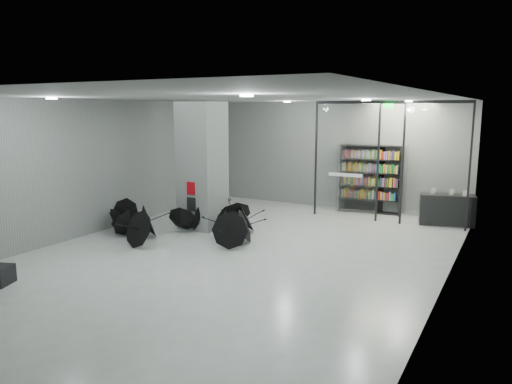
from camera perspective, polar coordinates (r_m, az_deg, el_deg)
The scene contains 9 objects.
room at distance 12.12m, azimuth -2.20°, elevation 5.55°, with size 14.00×14.02×4.01m.
column at distance 15.23m, azimuth -6.36°, elevation 3.19°, with size 1.20×1.20×4.00m, color slate.
fire_cabinet at distance 14.83m, azimuth -7.69°, elevation 0.44°, with size 0.28×0.04×0.38m, color #A50A07.
info_panel at distance 14.92m, azimuth -7.65°, elevation -1.45°, with size 0.30×0.03×0.42m, color black.
exit_sign at distance 16.12m, azimuth 15.34°, elevation 9.75°, with size 0.30×0.06×0.15m, color #0CE533.
glass_partition at distance 16.39m, azimuth 15.22°, elevation 4.01°, with size 5.06×0.08×4.00m.
bookshelf at distance 17.92m, azimuth 13.34°, elevation 1.50°, with size 2.24×0.45×2.46m, color black, non-canonical shape.
shop_counter at distance 16.87m, azimuth 21.59°, elevation -1.95°, with size 1.68×0.67×1.01m, color black.
umbrella_cluster at distance 14.43m, azimuth -8.35°, elevation -4.13°, with size 5.26×4.08×1.28m.
Camera 1 is at (6.25, -10.35, 3.75)m, focal length 33.89 mm.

